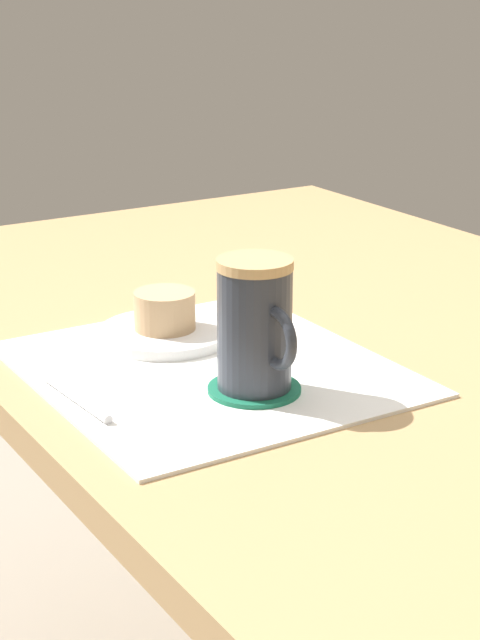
# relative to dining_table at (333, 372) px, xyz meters

# --- Properties ---
(dining_table) EXTENTS (1.34, 0.87, 0.73)m
(dining_table) POSITION_rel_dining_table_xyz_m (0.00, 0.00, 0.00)
(dining_table) COLOR tan
(dining_table) RESTS_ON ground_plane
(placemat) EXTENTS (0.39, 0.36, 0.00)m
(placemat) POSITION_rel_dining_table_xyz_m (0.07, -0.22, 0.07)
(placemat) COLOR white
(placemat) RESTS_ON dining_table
(pastry_plate) EXTENTS (0.15, 0.15, 0.01)m
(pastry_plate) POSITION_rel_dining_table_xyz_m (-0.04, -0.21, 0.08)
(pastry_plate) COLOR white
(pastry_plate) RESTS_ON placemat
(pastry) EXTENTS (0.07, 0.07, 0.04)m
(pastry) POSITION_rel_dining_table_xyz_m (-0.04, -0.21, 0.11)
(pastry) COLOR tan
(pastry) RESTS_ON pastry_plate
(coffee_coaster) EXTENTS (0.09, 0.09, 0.00)m
(coffee_coaster) POSITION_rel_dining_table_xyz_m (0.15, -0.21, 0.08)
(coffee_coaster) COLOR #196B4C
(coffee_coaster) RESTS_ON placemat
(coffee_mug) EXTENTS (0.11, 0.08, 0.13)m
(coffee_mug) POSITION_rel_dining_table_xyz_m (0.15, -0.21, 0.15)
(coffee_mug) COLOR #2D333D
(coffee_mug) RESTS_ON coffee_coaster
(teaspoon) EXTENTS (0.13, 0.02, 0.01)m
(teaspoon) POSITION_rel_dining_table_xyz_m (0.08, -0.37, 0.08)
(teaspoon) COLOR silver
(teaspoon) RESTS_ON placemat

